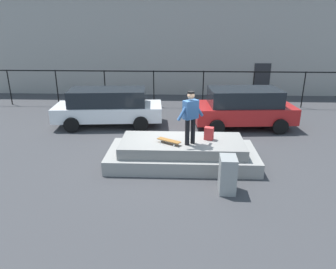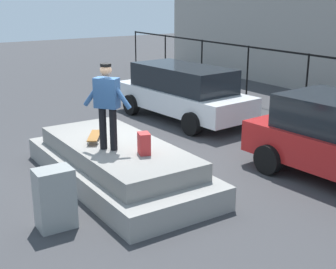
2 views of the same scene
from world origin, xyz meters
name	(u,v)px [view 1 (image 1 of 2)]	position (x,y,z in m)	size (l,w,h in m)	color
ground_plane	(176,158)	(0.00, 0.00, 0.00)	(60.00, 60.00, 0.00)	#38383A
concrete_ledge	(182,153)	(0.20, -0.39, 0.36)	(4.80, 2.13, 0.80)	gray
skateboarder	(191,114)	(0.44, -0.69, 1.76)	(0.85, 0.67, 1.66)	black
skateboard	(169,141)	(-0.22, -0.69, 0.90)	(0.77, 0.59, 0.12)	brown
backpack	(209,133)	(1.06, -0.26, 1.00)	(0.28, 0.20, 0.41)	red
car_white_hatchback_near	(108,106)	(-3.05, 3.53, 0.87)	(4.80, 2.31, 1.63)	white
car_red_hatchback_mid	(243,107)	(2.86, 3.53, 0.90)	(4.38, 2.46, 1.69)	#B21E1E
utility_box	(228,175)	(1.42, -2.17, 0.51)	(0.44, 0.60, 1.02)	gray
fence_row	(178,81)	(0.00, 7.02, 1.39)	(24.06, 0.06, 1.94)	black
warehouse_building	(180,40)	(0.00, 13.60, 3.17)	(26.19, 7.79, 6.31)	gray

